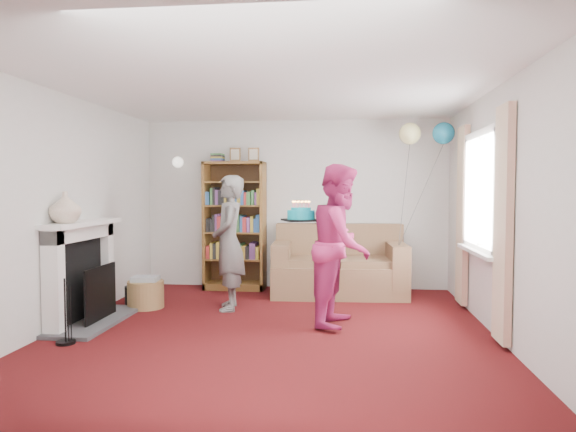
# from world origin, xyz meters

# --- Properties ---
(ground) EXTENTS (5.00, 5.00, 0.00)m
(ground) POSITION_xyz_m (0.00, 0.00, 0.00)
(ground) COLOR #34070C
(ground) RESTS_ON ground
(wall_back) EXTENTS (4.50, 0.02, 2.50)m
(wall_back) POSITION_xyz_m (0.00, 2.51, 1.25)
(wall_back) COLOR silver
(wall_back) RESTS_ON ground
(wall_left) EXTENTS (0.02, 5.00, 2.50)m
(wall_left) POSITION_xyz_m (-2.26, 0.00, 1.25)
(wall_left) COLOR silver
(wall_left) RESTS_ON ground
(wall_right) EXTENTS (0.02, 5.00, 2.50)m
(wall_right) POSITION_xyz_m (2.26, 0.00, 1.25)
(wall_right) COLOR silver
(wall_right) RESTS_ON ground
(ceiling) EXTENTS (4.50, 5.00, 0.01)m
(ceiling) POSITION_xyz_m (0.00, 0.00, 2.50)
(ceiling) COLOR white
(ceiling) RESTS_ON wall_back
(fireplace) EXTENTS (0.55, 1.80, 1.12)m
(fireplace) POSITION_xyz_m (-2.09, 0.19, 0.51)
(fireplace) COLOR #3F3F42
(fireplace) RESTS_ON ground
(window_bay) EXTENTS (0.14, 2.02, 2.20)m
(window_bay) POSITION_xyz_m (2.21, 0.60, 1.20)
(window_bay) COLOR white
(window_bay) RESTS_ON ground
(wall_sconce) EXTENTS (0.16, 0.23, 0.16)m
(wall_sconce) POSITION_xyz_m (-1.75, 2.36, 1.88)
(wall_sconce) COLOR gold
(wall_sconce) RESTS_ON ground
(bookcase) EXTENTS (0.89, 0.42, 2.08)m
(bookcase) POSITION_xyz_m (-0.87, 2.30, 0.92)
(bookcase) COLOR #472B14
(bookcase) RESTS_ON ground
(sofa) EXTENTS (1.83, 0.97, 0.97)m
(sofa) POSITION_xyz_m (0.67, 2.07, 0.36)
(sofa) COLOR brown
(sofa) RESTS_ON ground
(wicker_basket) EXTENTS (0.45, 0.45, 0.39)m
(wicker_basket) POSITION_xyz_m (-1.71, 0.95, 0.18)
(wicker_basket) COLOR olive
(wicker_basket) RESTS_ON ground
(person_striped) EXTENTS (0.51, 0.67, 1.64)m
(person_striped) POSITION_xyz_m (-0.66, 0.98, 0.82)
(person_striped) COLOR black
(person_striped) RESTS_ON ground
(person_magenta) EXTENTS (0.82, 0.97, 1.75)m
(person_magenta) POSITION_xyz_m (0.71, 0.43, 0.87)
(person_magenta) COLOR #AA2259
(person_magenta) RESTS_ON ground
(birthday_cake) EXTENTS (0.37, 0.37, 0.22)m
(birthday_cake) POSITION_xyz_m (0.26, 0.53, 1.19)
(birthday_cake) COLOR black
(birthday_cake) RESTS_ON ground
(balloons) EXTENTS (0.74, 0.29, 1.68)m
(balloons) POSITION_xyz_m (1.83, 1.92, 2.22)
(balloons) COLOR #3F3F3F
(balloons) RESTS_ON ground
(mantel_vase) EXTENTS (0.35, 0.35, 0.33)m
(mantel_vase) POSITION_xyz_m (-2.12, -0.15, 1.29)
(mantel_vase) COLOR beige
(mantel_vase) RESTS_ON fireplace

